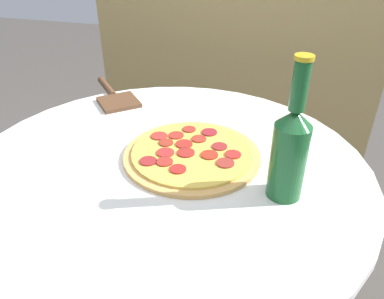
# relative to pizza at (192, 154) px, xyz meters

# --- Properties ---
(table) EXTENTS (0.93, 0.93, 0.72)m
(table) POSITION_rel_pizza_xyz_m (-0.05, -0.04, -0.17)
(table) COLOR silver
(table) RESTS_ON ground_plane
(fence_panel) EXTENTS (1.21, 0.04, 1.71)m
(fence_panel) POSITION_rel_pizza_xyz_m (-0.05, 0.83, 0.13)
(fence_panel) COLOR tan
(fence_panel) RESTS_ON ground_plane
(pizza) EXTENTS (0.32, 0.32, 0.02)m
(pizza) POSITION_rel_pizza_xyz_m (0.00, 0.00, 0.00)
(pizza) COLOR tan
(pizza) RESTS_ON table
(beer_bottle) EXTENTS (0.07, 0.07, 0.29)m
(beer_bottle) POSITION_rel_pizza_xyz_m (0.22, -0.09, 0.10)
(beer_bottle) COLOR #195628
(beer_bottle) RESTS_ON table
(pizza_paddle) EXTENTS (0.23, 0.24, 0.02)m
(pizza_paddle) POSITION_rel_pizza_xyz_m (-0.33, 0.26, -0.00)
(pizza_paddle) COLOR brown
(pizza_paddle) RESTS_ON table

